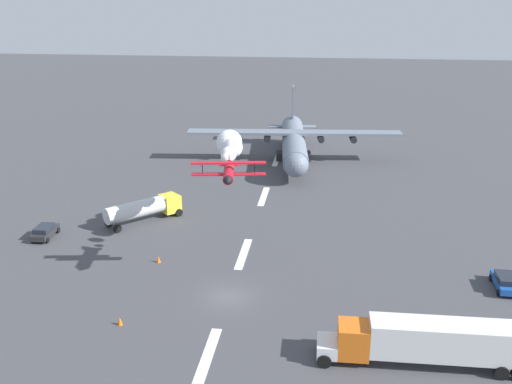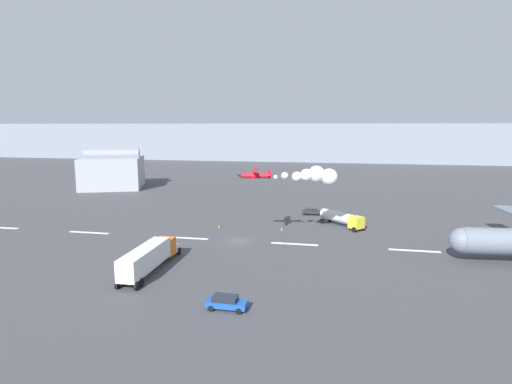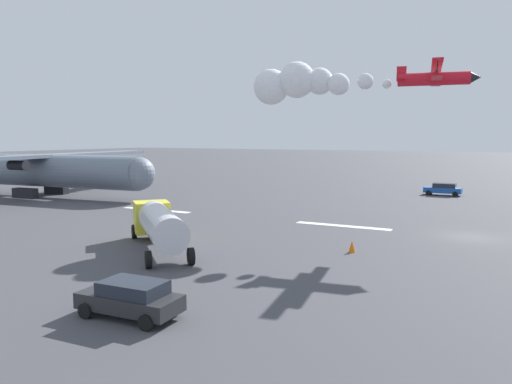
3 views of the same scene
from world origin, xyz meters
TOP-DOWN VIEW (x-y plane):
  - ground_plane at (0.00, 0.00)m, footprint 440.00×440.00m
  - runway_stripe_5 at (9.66, 0.00)m, footprint 8.00×0.90m
  - runway_stripe_6 at (28.99, 0.00)m, footprint 8.00×0.90m
  - runway_stripe_7 at (48.31, 0.00)m, footprint 8.00×0.90m
  - cargo_transport_plane at (47.09, -3.03)m, footprint 28.92×36.56m
  - stunt_biplane_red at (12.14, 1.82)m, footprint 16.82×7.00m
  - fuel_tanker_truck at (17.60, 13.87)m, footprint 8.86×8.64m
  - followme_car_yellow at (4.97, -26.49)m, footprint 4.47×2.09m
  - airport_staff_sedan at (11.06, 23.95)m, footprint 4.38×2.17m
  - traffic_cone_far at (6.32, 8.73)m, footprint 0.44×0.44m

SIDE VIEW (x-z plane):
  - ground_plane at x=0.00m, z-range 0.00..0.00m
  - runway_stripe_5 at x=9.66m, z-range 0.00..0.01m
  - runway_stripe_6 at x=28.99m, z-range 0.00..0.01m
  - runway_stripe_7 at x=48.31m, z-range 0.00..0.01m
  - traffic_cone_far at x=6.32m, z-range 0.00..0.75m
  - airport_staff_sedan at x=11.06m, z-range 0.05..1.57m
  - followme_car_yellow at x=4.97m, z-range 0.05..1.57m
  - fuel_tanker_truck at x=17.60m, z-range 0.30..3.20m
  - cargo_transport_plane at x=47.09m, z-range -2.22..8.95m
  - stunt_biplane_red at x=12.14m, z-range 9.90..13.22m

